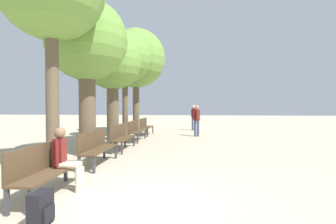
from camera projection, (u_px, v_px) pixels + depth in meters
ground_plane at (131, 201)px, 4.47m from camera, size 80.00×80.00×0.00m
bench_row_0 at (46, 166)px, 4.75m from camera, size 0.46×1.88×0.93m
bench_row_1 at (96, 145)px, 7.21m from camera, size 0.46×1.88×0.93m
bench_row_2 at (121, 135)px, 9.67m from camera, size 0.46×1.88×0.93m
bench_row_3 at (136, 129)px, 12.13m from camera, size 0.46×1.88×0.93m
bench_row_4 at (145, 125)px, 14.59m from camera, size 0.46×1.88×0.93m
tree_row_1 at (87, 43)px, 8.40m from camera, size 2.61×2.61×5.05m
tree_row_2 at (113, 63)px, 11.08m from camera, size 2.46×2.46×4.78m
tree_row_3 at (125, 58)px, 13.09m from camera, size 2.58×2.58×5.35m
tree_row_4 at (136, 59)px, 15.56m from camera, size 3.50×3.50×6.21m
person_seated at (65, 157)px, 5.00m from camera, size 0.55×0.31×1.22m
backpack at (41, 209)px, 3.55m from camera, size 0.23×0.36×0.47m
pedestrian_near at (194, 116)px, 17.17m from camera, size 0.34×0.30×1.67m
pedestrian_mid at (197, 119)px, 13.84m from camera, size 0.33×0.30×1.65m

